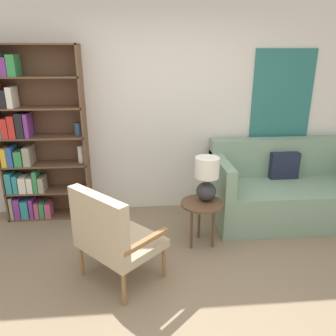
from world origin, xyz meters
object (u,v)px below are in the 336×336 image
Objects in this scene: armchair at (111,233)px; table_lamp at (207,177)px; couch at (286,191)px; side_table at (202,208)px; bookshelf at (31,144)px.

table_lamp is (0.97, 0.62, 0.26)m from armchair.
table_lamp reaches higher than armchair.
couch is 1.30m from table_lamp.
side_table is 1.05× the size of table_lamp.
armchair is at bearing -152.11° from couch.
armchair is at bearing -53.78° from bookshelf.
side_table is at bearing -154.99° from couch.
couch is at bearing 25.01° from side_table.
couch is at bearing 27.89° from armchair.
side_table is (0.91, 0.56, -0.07)m from armchair.
armchair is 1.17m from table_lamp.
bookshelf is 3.20m from couch.
table_lamp is (-1.13, -0.49, 0.41)m from couch.
armchair is 1.80× the size of side_table.
bookshelf is at bearing 126.22° from armchair.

